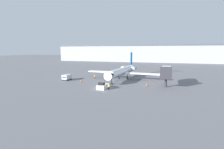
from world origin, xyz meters
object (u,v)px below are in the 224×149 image
object	(u,v)px
worker_near_tug	(109,87)
traffic_cone_left	(81,81)
luggage_cart	(67,77)
traffic_cone_right	(147,85)
airplane_main	(123,71)
worker_by_wing	(95,77)
jet_bridge	(166,72)
pushback_tug	(103,86)

from	to	relation	value
worker_near_tug	traffic_cone_left	world-z (taller)	worker_near_tug
luggage_cart	traffic_cone_right	distance (m)	29.04
traffic_cone_right	traffic_cone_left	bearing A→B (deg)	-179.61
airplane_main	traffic_cone_left	distance (m)	16.43
worker_by_wing	luggage_cart	bearing A→B (deg)	-145.47
luggage_cart	jet_bridge	bearing A→B (deg)	0.48
worker_near_tug	worker_by_wing	size ratio (longest dim) A/B	1.05
jet_bridge	traffic_cone_left	bearing A→B (deg)	-175.60
traffic_cone_left	traffic_cone_right	xyz separation A→B (m)	(22.34, 0.15, 0.07)
luggage_cart	traffic_cone_left	xyz separation A→B (m)	(6.64, -1.86, -0.71)
worker_near_tug	traffic_cone_left	distance (m)	15.29
traffic_cone_right	worker_by_wing	bearing A→B (deg)	159.99
luggage_cart	airplane_main	bearing A→B (deg)	25.59
luggage_cart	jet_bridge	size ratio (longest dim) A/B	0.35
luggage_cart	worker_near_tug	bearing A→B (deg)	-26.86
worker_by_wing	traffic_cone_left	xyz separation A→B (m)	(-1.77, -7.65, -0.52)
luggage_cart	worker_by_wing	world-z (taller)	luggage_cart
worker_near_tug	traffic_cone_right	xyz separation A→B (m)	(9.37, 8.23, -0.50)
airplane_main	jet_bridge	world-z (taller)	airplane_main
airplane_main	worker_by_wing	world-z (taller)	airplane_main
airplane_main	worker_near_tug	size ratio (longest dim) A/B	16.45
jet_bridge	airplane_main	bearing A→B (deg)	151.28
worker_near_tug	worker_by_wing	bearing A→B (deg)	125.48
airplane_main	traffic_cone_left	xyz separation A→B (m)	(-12.04, -10.81, -2.81)
worker_near_tug	traffic_cone_left	size ratio (longest dim) A/B	2.54
worker_near_tug	worker_by_wing	world-z (taller)	worker_near_tug
worker_by_wing	pushback_tug	bearing A→B (deg)	-58.73
airplane_main	jet_bridge	bearing A→B (deg)	-28.72
worker_near_tug	jet_bridge	world-z (taller)	jet_bridge
worker_near_tug	jet_bridge	size ratio (longest dim) A/B	0.16
traffic_cone_left	worker_by_wing	bearing A→B (deg)	76.98
pushback_tug	jet_bridge	world-z (taller)	jet_bridge
pushback_tug	worker_near_tug	world-z (taller)	pushback_tug
airplane_main	traffic_cone_right	distance (m)	15.07
pushback_tug	luggage_cart	distance (m)	19.88
airplane_main	traffic_cone_right	bearing A→B (deg)	-45.98
airplane_main	traffic_cone_right	world-z (taller)	airplane_main
pushback_tug	jet_bridge	xyz separation A→B (m)	(16.93, 9.58, 3.70)
worker_near_tug	traffic_cone_left	xyz separation A→B (m)	(-12.97, 8.08, -0.57)
airplane_main	worker_by_wing	distance (m)	10.99
pushback_tug	traffic_cone_left	size ratio (longest dim) A/B	6.40
airplane_main	traffic_cone_left	world-z (taller)	airplane_main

